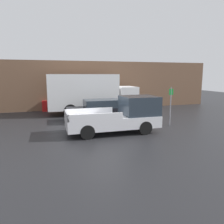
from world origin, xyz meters
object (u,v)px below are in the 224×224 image
Objects in this scene: parking_sign at (171,104)px; newspaper_box at (45,106)px; pickup_truck at (121,116)px; delivery_truck at (89,93)px; car at (101,110)px.

parking_sign is 2.58× the size of newspaper_box.
delivery_truck is at bearing 95.15° from pickup_truck.
pickup_truck is at bearing -84.66° from car.
pickup_truck is 0.69× the size of delivery_truck.
car is 3.38m from delivery_truck.
newspaper_box is at bearing 149.09° from delivery_truck.
parking_sign reaches higher than pickup_truck.
parking_sign is at bearing -54.93° from delivery_truck.
newspaper_box is at bearing 126.44° from car.
pickup_truck is 5.38× the size of newspaper_box.
delivery_truck is 3.01× the size of parking_sign.
newspaper_box is (-4.03, 5.46, -0.31)m from car.
pickup_truck is 6.85m from delivery_truck.
newspaper_box is at bearing 115.84° from pickup_truck.
car is 6.80m from newspaper_box.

